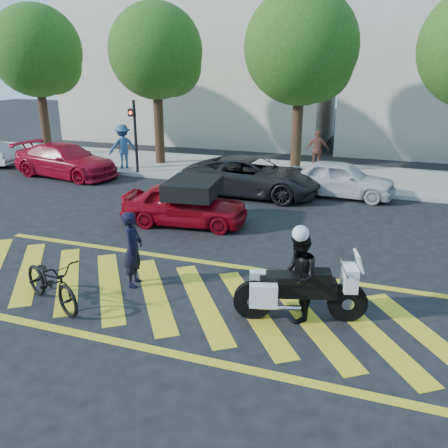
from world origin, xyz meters
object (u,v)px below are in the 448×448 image
(parked_mid_left, at_px, (252,176))
(parked_mid_right, at_px, (340,179))
(officer_moto, at_px, (298,277))
(parked_left, at_px, (66,160))
(red_convertible, at_px, (185,204))
(police_motorcycle, at_px, (298,290))
(officer_bike, at_px, (133,249))
(bicycle, at_px, (51,282))

(parked_mid_left, relative_size, parked_mid_right, 1.30)
(officer_moto, distance_m, parked_left, 14.54)
(officer_moto, height_order, red_convertible, officer_moto)
(parked_left, bearing_deg, police_motorcycle, -118.61)
(officer_bike, relative_size, parked_mid_left, 0.33)
(parked_mid_right, bearing_deg, police_motorcycle, -174.58)
(parked_left, height_order, parked_mid_left, parked_mid_left)
(parked_left, relative_size, parked_mid_right, 1.24)
(police_motorcycle, distance_m, parked_mid_left, 9.06)
(police_motorcycle, relative_size, parked_mid_left, 0.49)
(officer_bike, height_order, officer_moto, officer_moto)
(police_motorcycle, distance_m, parked_mid_right, 9.25)
(officer_moto, distance_m, parked_mid_left, 9.05)
(officer_bike, bearing_deg, police_motorcycle, -106.65)
(bicycle, distance_m, parked_mid_right, 11.29)
(officer_bike, distance_m, bicycle, 1.79)
(parked_mid_left, height_order, parked_mid_right, parked_mid_left)
(bicycle, bearing_deg, parked_mid_left, 16.09)
(police_motorcycle, relative_size, parked_mid_right, 0.64)
(parked_mid_left, xyz_separation_m, parked_mid_right, (3.11, 0.84, -0.04))
(red_convertible, height_order, parked_left, parked_left)
(police_motorcycle, xyz_separation_m, red_convertible, (-4.31, 4.43, 0.03))
(parked_mid_right, bearing_deg, parked_mid_left, 108.77)
(bicycle, height_order, parked_left, parked_left)
(parked_mid_left, bearing_deg, red_convertible, 168.12)
(officer_moto, bearing_deg, bicycle, -93.07)
(parked_mid_right, bearing_deg, parked_left, 96.93)
(parked_mid_right, bearing_deg, bicycle, 160.27)
(bicycle, distance_m, police_motorcycle, 4.89)
(officer_bike, bearing_deg, parked_mid_right, -33.13)
(officer_bike, distance_m, police_motorcycle, 3.70)
(red_convertible, bearing_deg, bicycle, 168.66)
(red_convertible, bearing_deg, parked_mid_left, -19.71)
(red_convertible, height_order, parked_mid_left, parked_mid_left)
(parked_mid_left, distance_m, parked_mid_right, 3.22)
(officer_bike, relative_size, police_motorcycle, 0.68)
(bicycle, height_order, officer_moto, officer_moto)
(officer_bike, height_order, police_motorcycle, officer_bike)
(officer_bike, relative_size, bicycle, 0.85)
(bicycle, relative_size, red_convertible, 0.53)
(bicycle, bearing_deg, officer_bike, -13.55)
(officer_bike, distance_m, officer_moto, 3.68)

